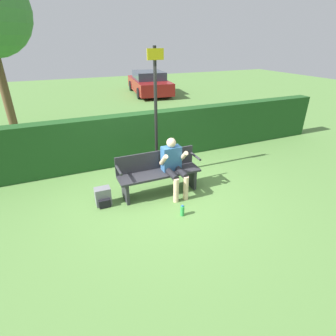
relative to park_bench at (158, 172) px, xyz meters
name	(u,v)px	position (x,y,z in m)	size (l,w,h in m)	color
ground_plane	(160,192)	(0.00, -0.06, -0.47)	(40.00, 40.00, 0.00)	#5B8942
hedge_back	(134,138)	(0.00, 1.77, 0.17)	(12.00, 0.39, 1.29)	#1E4C1E
park_bench	(158,172)	(0.00, 0.00, 0.00)	(1.74, 0.46, 0.89)	#2D2D33
person_seated	(174,164)	(0.29, -0.14, 0.20)	(0.53, 0.66, 1.19)	#336699
backpack	(103,197)	(-1.20, -0.04, -0.30)	(0.30, 0.28, 0.37)	slate
water_bottle	(182,211)	(0.08, -0.99, -0.37)	(0.08, 0.08, 0.22)	green
signpost	(156,111)	(0.24, 0.73, 1.11)	(0.35, 0.09, 2.88)	black
parked_car	(149,83)	(3.69, 10.91, 0.15)	(2.39, 4.68, 1.30)	maroon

